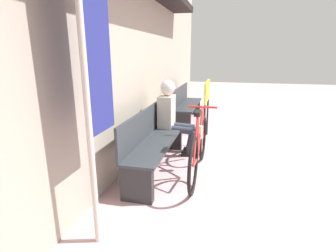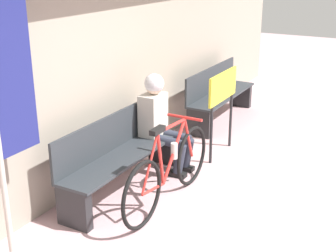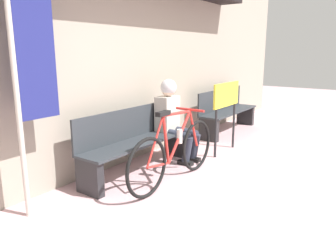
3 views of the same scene
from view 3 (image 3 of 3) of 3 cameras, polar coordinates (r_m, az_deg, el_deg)
ground_plane at (r=3.30m, az=23.60°, el=-16.31°), size 24.00×24.00×0.00m
storefront_wall at (r=4.25m, az=-12.50°, el=14.13°), size 12.00×0.56×3.20m
park_bench_near at (r=4.28m, az=-5.64°, el=-2.89°), size 1.79×0.42×0.83m
bicycle at (r=3.91m, az=1.16°, el=-4.58°), size 1.71×0.40×0.91m
person_seated at (r=4.67m, az=0.80°, el=2.01°), size 0.34×0.60×1.17m
park_bench_far at (r=6.52m, az=10.18°, el=2.44°), size 1.76×0.42×0.83m
banner_pole at (r=3.27m, az=-23.08°, el=10.45°), size 0.45×0.05×2.33m
signboard at (r=5.07m, az=10.10°, el=4.32°), size 0.79×0.04×1.09m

